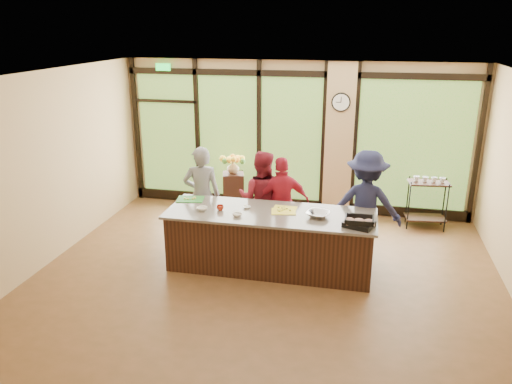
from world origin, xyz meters
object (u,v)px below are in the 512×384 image
at_px(island_base, 270,241).
at_px(cook_left, 202,196).
at_px(roasting_pan, 359,224).
at_px(flower_stand, 233,193).
at_px(cook_right, 366,205).
at_px(bar_cart, 427,197).

relative_size(island_base, cook_left, 1.79).
relative_size(roasting_pan, flower_stand, 0.49).
xyz_separation_m(island_base, roasting_pan, (1.33, -0.28, 0.52)).
distance_m(cook_left, cook_right, 2.75).
bearing_deg(bar_cart, island_base, -145.56).
distance_m(flower_stand, bar_cart, 3.73).
xyz_separation_m(roasting_pan, flower_stand, (-2.51, 2.48, -0.54)).
relative_size(cook_left, flower_stand, 2.08).
height_order(cook_left, flower_stand, cook_left).
bearing_deg(roasting_pan, bar_cart, 84.91).
bearing_deg(roasting_pan, island_base, -171.05).
relative_size(cook_left, cook_right, 0.96).
xyz_separation_m(cook_left, flower_stand, (0.15, 1.52, -0.45)).
relative_size(island_base, roasting_pan, 7.69).
xyz_separation_m(cook_left, bar_cart, (3.87, 1.55, -0.27)).
height_order(island_base, bar_cart, bar_cart).
relative_size(cook_left, roasting_pan, 4.29).
distance_m(cook_right, roasting_pan, 1.01).
bearing_deg(cook_right, roasting_pan, 87.69).
xyz_separation_m(island_base, bar_cart, (2.55, 2.23, 0.15)).
xyz_separation_m(cook_right, flower_stand, (-2.60, 1.48, -0.48)).
height_order(cook_right, roasting_pan, cook_right).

